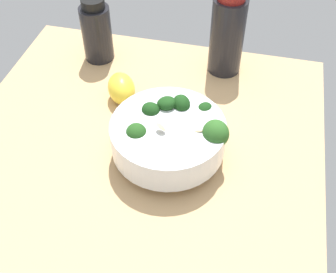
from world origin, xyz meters
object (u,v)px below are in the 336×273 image
(bowl_of_broccoli, at_px, (170,135))
(bottle_tall, at_px, (227,33))
(bottle_short, at_px, (97,31))
(lemon_wedge, at_px, (121,88))

(bowl_of_broccoli, distance_m, bottle_tall, 0.25)
(bottle_short, bearing_deg, bowl_of_broccoli, -48.42)
(bowl_of_broccoli, bearing_deg, lemon_wedge, 136.32)
(bowl_of_broccoli, height_order, lemon_wedge, bowl_of_broccoli)
(bottle_short, bearing_deg, lemon_wedge, -53.74)
(bottle_tall, bearing_deg, lemon_wedge, -141.36)
(bowl_of_broccoli, distance_m, lemon_wedge, 0.16)
(lemon_wedge, xyz_separation_m, bottle_tall, (0.16, 0.13, 0.06))
(bottle_short, bearing_deg, bottle_tall, 4.46)
(lemon_wedge, xyz_separation_m, bottle_short, (-0.08, 0.11, 0.03))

